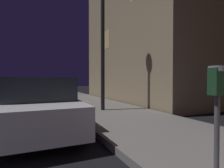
% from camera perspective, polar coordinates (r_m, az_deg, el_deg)
% --- Properties ---
extents(parking_meter, '(0.19, 0.19, 1.38)m').
position_cam_1_polar(parking_meter, '(2.27, 30.85, -3.44)').
color(parking_meter, '#59595B').
rests_on(parking_meter, sidewalk).
extents(car_white, '(2.06, 4.44, 1.43)m').
position_cam_1_polar(car_white, '(5.23, -22.19, -6.08)').
color(car_white, silver).
rests_on(car_white, ground).
extents(car_yellow_cab, '(2.21, 4.06, 1.43)m').
position_cam_1_polar(car_yellow_cab, '(10.74, -23.74, -2.41)').
color(car_yellow_cab, gold).
rests_on(car_yellow_cab, ground).
extents(street_lamp, '(0.44, 0.44, 5.66)m').
position_cam_1_polar(street_lamp, '(7.68, -3.03, 20.28)').
color(street_lamp, black).
rests_on(street_lamp, sidewalk).
extents(building_mid, '(6.80, 9.85, 9.74)m').
position_cam_1_polar(building_mid, '(13.18, 14.57, 16.56)').
color(building_mid, '#998466').
rests_on(building_mid, ground).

